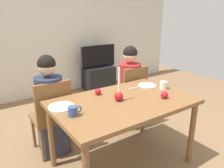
# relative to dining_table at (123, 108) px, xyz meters

# --- Properties ---
(ground_plane) EXTENTS (7.68, 7.68, 0.00)m
(ground_plane) POSITION_rel_dining_table_xyz_m (0.00, 0.00, -0.67)
(ground_plane) COLOR brown
(back_wall) EXTENTS (6.40, 0.10, 2.60)m
(back_wall) POSITION_rel_dining_table_xyz_m (0.00, 2.60, 0.63)
(back_wall) COLOR beige
(back_wall) RESTS_ON ground
(dining_table) EXTENTS (1.40, 0.90, 0.75)m
(dining_table) POSITION_rel_dining_table_xyz_m (0.00, 0.00, 0.00)
(dining_table) COLOR brown
(dining_table) RESTS_ON ground
(chair_left) EXTENTS (0.40, 0.40, 0.90)m
(chair_left) POSITION_rel_dining_table_xyz_m (-0.54, 0.61, -0.15)
(chair_left) COLOR brown
(chair_left) RESTS_ON ground
(chair_right) EXTENTS (0.40, 0.40, 0.90)m
(chair_right) POSITION_rel_dining_table_xyz_m (0.60, 0.61, -0.15)
(chair_right) COLOR brown
(chair_right) RESTS_ON ground
(person_left_child) EXTENTS (0.30, 0.30, 1.17)m
(person_left_child) POSITION_rel_dining_table_xyz_m (-0.54, 0.64, -0.10)
(person_left_child) COLOR #33384C
(person_left_child) RESTS_ON ground
(person_right_child) EXTENTS (0.30, 0.30, 1.17)m
(person_right_child) POSITION_rel_dining_table_xyz_m (0.60, 0.64, -0.10)
(person_right_child) COLOR #33384C
(person_right_child) RESTS_ON ground
(tv_stand) EXTENTS (0.64, 0.40, 0.48)m
(tv_stand) POSITION_rel_dining_table_xyz_m (1.09, 2.30, -0.43)
(tv_stand) COLOR black
(tv_stand) RESTS_ON ground
(tv) EXTENTS (0.79, 0.05, 0.46)m
(tv) POSITION_rel_dining_table_xyz_m (1.09, 2.30, 0.04)
(tv) COLOR black
(tv) RESTS_ON tv_stand
(candle_centerpiece) EXTENTS (0.09, 0.09, 0.34)m
(candle_centerpiece) POSITION_rel_dining_table_xyz_m (-0.04, 0.02, 0.15)
(candle_centerpiece) COLOR red
(candle_centerpiece) RESTS_ON dining_table
(plate_left) EXTENTS (0.24, 0.24, 0.01)m
(plate_left) POSITION_rel_dining_table_xyz_m (-0.58, 0.19, 0.09)
(plate_left) COLOR silver
(plate_left) RESTS_ON dining_table
(plate_right) EXTENTS (0.22, 0.22, 0.01)m
(plate_right) POSITION_rel_dining_table_xyz_m (0.51, 0.20, 0.09)
(plate_right) COLOR silver
(plate_right) RESTS_ON dining_table
(mug_left) EXTENTS (0.13, 0.08, 0.09)m
(mug_left) POSITION_rel_dining_table_xyz_m (-0.56, -0.03, 0.13)
(mug_left) COLOR #33477F
(mug_left) RESTS_ON dining_table
(mug_right) EXTENTS (0.13, 0.08, 0.09)m
(mug_right) POSITION_rel_dining_table_xyz_m (0.60, 0.02, 0.13)
(mug_right) COLOR silver
(mug_right) RESTS_ON dining_table
(fork_right) EXTENTS (0.18, 0.03, 0.01)m
(fork_right) POSITION_rel_dining_table_xyz_m (0.35, 0.22, 0.09)
(fork_right) COLOR silver
(fork_right) RESTS_ON dining_table
(apple_near_candle) EXTENTS (0.07, 0.07, 0.07)m
(apple_near_candle) POSITION_rel_dining_table_xyz_m (-0.13, 0.28, 0.12)
(apple_near_candle) COLOR red
(apple_near_candle) RESTS_ON dining_table
(apple_by_left_plate) EXTENTS (0.08, 0.08, 0.08)m
(apple_by_left_plate) POSITION_rel_dining_table_xyz_m (0.38, -0.19, 0.12)
(apple_by_left_plate) COLOR #B31522
(apple_by_left_plate) RESTS_ON dining_table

